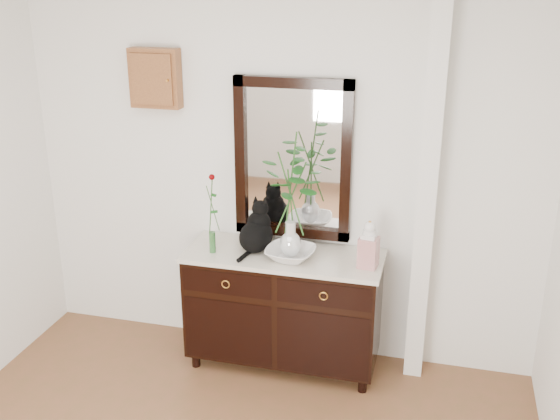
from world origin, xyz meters
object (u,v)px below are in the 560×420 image
(lotus_bowl, at_px, (290,254))
(ginger_jar, at_px, (369,244))
(sideboard, at_px, (284,304))
(cat, at_px, (256,227))

(lotus_bowl, relative_size, ginger_jar, 1.01)
(sideboard, distance_m, lotus_bowl, 0.43)
(lotus_bowl, bearing_deg, ginger_jar, 1.37)
(cat, relative_size, lotus_bowl, 1.08)
(cat, bearing_deg, sideboard, 7.20)
(ginger_jar, bearing_deg, cat, 175.02)
(ginger_jar, bearing_deg, sideboard, 174.34)
(sideboard, distance_m, ginger_jar, 0.78)
(cat, height_order, ginger_jar, cat)
(ginger_jar, bearing_deg, lotus_bowl, -178.63)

